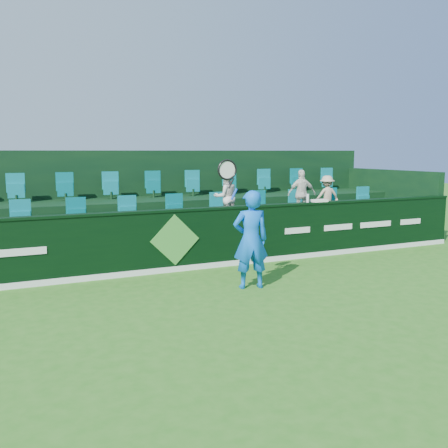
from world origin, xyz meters
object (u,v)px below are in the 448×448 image
tennis_player (250,239)px  spectator_left (226,197)px  drinks_bottle (308,198)px  spectator_right (327,196)px  towel (319,201)px  spectator_middle (302,194)px

tennis_player → spectator_left: tennis_player is taller
tennis_player → drinks_bottle: bearing=36.5°
tennis_player → spectator_right: bearing=37.4°
spectator_right → drinks_bottle: bearing=47.8°
spectator_right → spectator_left: bearing=9.0°
tennis_player → drinks_bottle: size_ratio=12.19×
spectator_right → towel: 1.54m
spectator_left → spectator_middle: (2.24, 0.00, -0.00)m
spectator_middle → drinks_bottle: size_ratio=6.30×
spectator_middle → towel: size_ratio=3.43×
drinks_bottle → spectator_right: bearing=38.9°
spectator_left → drinks_bottle: (1.67, -1.12, 0.00)m
tennis_player → spectator_middle: (3.13, 3.02, 0.50)m
tennis_player → towel: 3.49m
spectator_middle → spectator_right: bearing=-164.8°
tennis_player → spectator_left: (0.90, 3.02, 0.51)m
towel → spectator_right: bearing=46.8°
tennis_player → spectator_right: tennis_player is taller
spectator_right → drinks_bottle: size_ratio=5.46×
tennis_player → spectator_right: 4.99m
spectator_left → spectator_right: bearing=-177.6°
spectator_middle → spectator_left: bearing=15.2°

